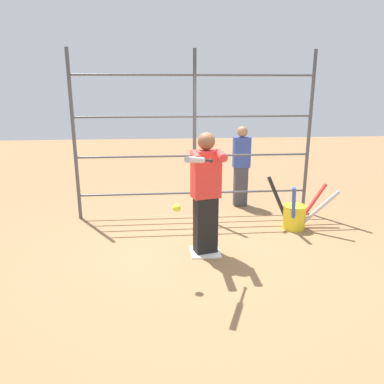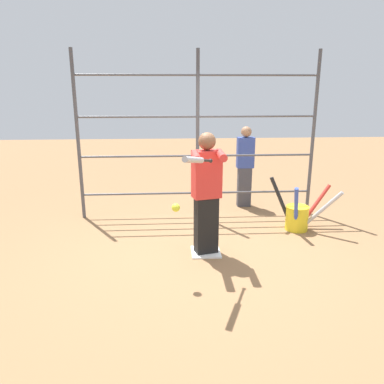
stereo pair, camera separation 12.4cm
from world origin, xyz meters
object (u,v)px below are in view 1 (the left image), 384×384
baseball_bat_swinging (197,160)px  bat_bucket (295,215)px  softball_in_flight (177,208)px  bystander_behind_fence (241,165)px  batter (206,190)px

baseball_bat_swinging → bat_bucket: baseball_bat_swinging is taller
softball_in_flight → bystander_behind_fence: size_ratio=0.06×
batter → baseball_bat_swinging: batter is taller
baseball_bat_swinging → softball_in_flight: size_ratio=7.65×
baseball_bat_swinging → bystander_behind_fence: bearing=-111.1°
batter → bat_bucket: batter is taller
batter → bystander_behind_fence: 2.31m
softball_in_flight → bystander_behind_fence: (-1.36, -2.81, -0.11)m
softball_in_flight → bat_bucket: 2.58m
bat_bucket → baseball_bat_swinging: bearing=43.1°
batter → bat_bucket: 1.87m
batter → baseball_bat_swinging: 1.05m
softball_in_flight → batter: bearing=-120.9°
batter → softball_in_flight: (0.42, 0.71, 0.00)m
baseball_bat_swinging → softball_in_flight: baseball_bat_swinging is taller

